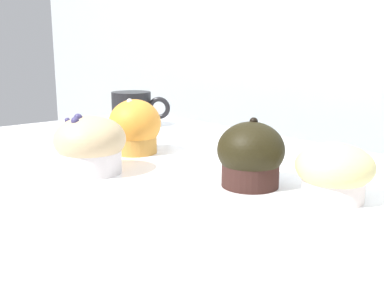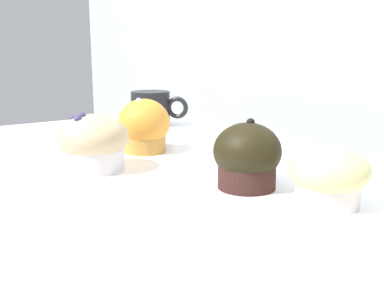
{
  "view_description": "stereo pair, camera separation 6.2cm",
  "coord_description": "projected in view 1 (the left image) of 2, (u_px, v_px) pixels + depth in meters",
  "views": [
    {
      "loc": [
        0.55,
        -0.4,
        1.11
      ],
      "look_at": [
        0.09,
        -0.01,
        0.98
      ],
      "focal_mm": 42.0,
      "sensor_mm": 36.0,
      "label": 1
    },
    {
      "loc": [
        0.59,
        -0.35,
        1.11
      ],
      "look_at": [
        0.09,
        -0.01,
        0.98
      ],
      "focal_mm": 42.0,
      "sensor_mm": 36.0,
      "label": 2
    }
  ],
  "objects": [
    {
      "name": "muffin_front_center",
      "position": [
        251.0,
        156.0,
        0.57
      ],
      "size": [
        0.09,
        0.09,
        0.09
      ],
      "color": "#321B17",
      "rests_on": "display_counter"
    },
    {
      "name": "muffin_front_left",
      "position": [
        334.0,
        171.0,
        0.52
      ],
      "size": [
        0.09,
        0.09,
        0.07
      ],
      "color": "silver",
      "rests_on": "display_counter"
    },
    {
      "name": "wall_back",
      "position": [
        357.0,
        138.0,
        1.09
      ],
      "size": [
        3.2,
        0.1,
        1.8
      ],
      "primitive_type": "cube",
      "color": "#A8B2B7",
      "rests_on": "ground"
    },
    {
      "name": "muffin_back_left",
      "position": [
        135.0,
        128.0,
        0.76
      ],
      "size": [
        0.09,
        0.09,
        0.09
      ],
      "color": "#BF8438",
      "rests_on": "display_counter"
    },
    {
      "name": "muffin_back_right",
      "position": [
        90.0,
        145.0,
        0.64
      ],
      "size": [
        0.1,
        0.1,
        0.09
      ],
      "color": "silver",
      "rests_on": "display_counter"
    },
    {
      "name": "coffee_cup",
      "position": [
        133.0,
        108.0,
        1.02
      ],
      "size": [
        0.12,
        0.11,
        0.08
      ],
      "color": "black",
      "rests_on": "display_counter"
    }
  ]
}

